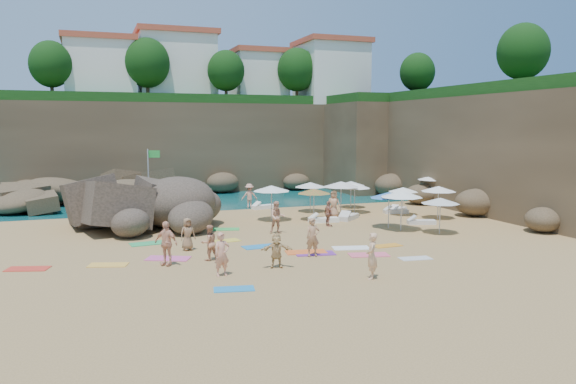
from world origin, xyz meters
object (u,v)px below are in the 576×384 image
object	(u,v)px
parasol_2	(351,183)
person_stand_2	(249,196)
person_stand_4	(334,204)
person_stand_5	(154,197)
person_stand_0	(222,254)
person_stand_1	(209,243)
flag_pole	(150,172)
parasol_1	(341,184)
lounger_0	(324,220)
person_stand_6	(372,256)
person_stand_3	(328,214)
parasol_0	(271,188)
rock_outcrop	(145,229)

from	to	relation	value
parasol_2	person_stand_2	size ratio (longest dim) A/B	1.16
person_stand_4	person_stand_5	world-z (taller)	person_stand_5
person_stand_0	person_stand_1	bearing A→B (deg)	77.71
flag_pole	person_stand_4	xyz separation A→B (m)	(10.95, -6.45, -1.91)
person_stand_0	flag_pole	bearing A→B (deg)	81.60
parasol_2	person_stand_1	xyz separation A→B (m)	(-13.02, -12.49, -1.00)
person_stand_2	person_stand_5	world-z (taller)	person_stand_5
parasol_1	person_stand_2	distance (m)	7.39
lounger_0	person_stand_6	world-z (taller)	person_stand_6
person_stand_3	parasol_2	bearing A→B (deg)	-38.22
person_stand_6	person_stand_5	bearing A→B (deg)	-134.76
person_stand_0	person_stand_3	world-z (taller)	person_stand_0
parasol_1	person_stand_3	xyz separation A→B (m)	(-2.34, -3.29, -1.36)
parasol_2	lounger_0	world-z (taller)	parasol_2
parasol_0	person_stand_1	distance (m)	10.89
person_stand_6	parasol_2	bearing A→B (deg)	-174.14
person_stand_1	person_stand_5	size ratio (longest dim) A/B	0.86
parasol_2	person_stand_6	size ratio (longest dim) A/B	1.14
flag_pole	person_stand_1	size ratio (longest dim) A/B	2.75
parasol_2	person_stand_4	xyz separation A→B (m)	(-3.00, -3.66, -0.91)
flag_pole	person_stand_1	xyz separation A→B (m)	(0.94, -15.28, -2.01)
person_stand_0	person_stand_5	world-z (taller)	person_stand_5
rock_outcrop	parasol_2	size ratio (longest dim) A/B	3.55
person_stand_5	person_stand_6	xyz separation A→B (m)	(6.06, -21.22, -0.02)
parasol_0	person_stand_4	bearing A→B (deg)	-3.81
lounger_0	person_stand_4	distance (m)	2.03
rock_outcrop	person_stand_6	distance (m)	15.86
person_stand_0	person_stand_4	xyz separation A→B (m)	(10.07, 11.60, 0.01)
parasol_2	person_stand_0	size ratio (longest dim) A/B	1.18
person_stand_5	person_stand_6	distance (m)	22.07
flag_pole	person_stand_1	world-z (taller)	flag_pole
rock_outcrop	parasol_1	bearing A→B (deg)	2.09
person_stand_2	person_stand_4	bearing A→B (deg)	130.18
lounger_0	person_stand_6	distance (m)	13.06
person_stand_3	person_stand_4	bearing A→B (deg)	-32.56
parasol_2	person_stand_2	distance (m)	7.47
parasol_2	person_stand_5	world-z (taller)	parasol_2
person_stand_4	person_stand_6	xyz separation A→B (m)	(-4.64, -13.97, 0.02)
person_stand_2	person_stand_3	distance (m)	9.14
person_stand_6	person_stand_4	bearing A→B (deg)	-169.08
person_stand_2	rock_outcrop	bearing A→B (deg)	43.46
parasol_0	flag_pole	bearing A→B (deg)	137.70
person_stand_2	person_stand_1	bearing A→B (deg)	74.61
person_stand_0	person_stand_4	size ratio (longest dim) A/B	0.99
person_stand_0	person_stand_6	bearing A→B (deg)	-34.79
person_stand_0	person_stand_3	size ratio (longest dim) A/B	1.15
flag_pole	person_stand_3	size ratio (longest dim) A/B	2.86
parasol_2	person_stand_3	xyz separation A→B (m)	(-4.59, -6.43, -1.03)
person_stand_1	person_stand_5	distance (m)	16.09
parasol_1	lounger_0	xyz separation A→B (m)	(-2.05, -1.89, -1.98)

